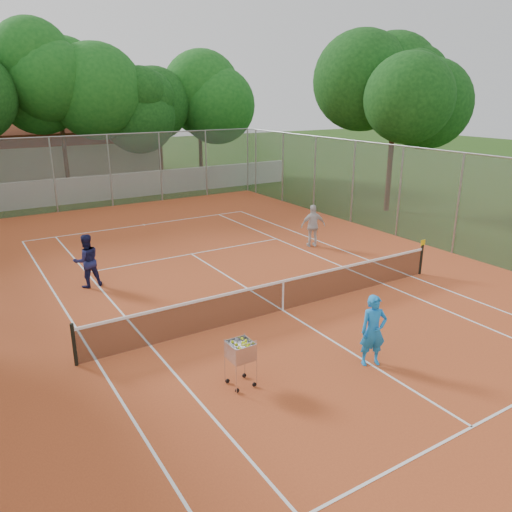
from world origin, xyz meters
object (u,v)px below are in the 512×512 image
tennis_net (283,295)px  player_far_left (87,261)px  clubhouse (35,150)px  player_far_right (313,226)px  ball_hopper (241,362)px  player_near (373,331)px

tennis_net → player_far_left: size_ratio=6.63×
clubhouse → player_far_right: bearing=-74.4°
clubhouse → ball_hopper: size_ratio=14.23×
player_far_left → player_far_right: bearing=174.9°
player_far_right → ball_hopper: player_far_right is taller
player_far_right → ball_hopper: size_ratio=1.54×
tennis_net → player_far_left: (-4.37, 5.00, 0.41)m
player_far_left → tennis_net: bearing=127.9°
tennis_net → clubhouse: bearing=93.9°
ball_hopper → clubhouse: bearing=88.7°
player_far_right → player_far_left: bearing=18.8°
player_far_left → clubhouse: bearing=-98.9°
player_near → tennis_net: bearing=112.0°
clubhouse → player_far_right: clubhouse is taller
tennis_net → player_far_left: player_far_left is taller
player_near → ball_hopper: player_near is taller
player_far_left → ball_hopper: (1.31, -7.79, -0.32)m
player_near → ball_hopper: size_ratio=1.50×
clubhouse → player_near: bearing=-86.4°
player_near → player_far_right: bearing=81.7°
clubhouse → player_far_left: (-2.37, -24.00, -1.28)m
player_far_left → ball_hopper: bearing=96.3°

